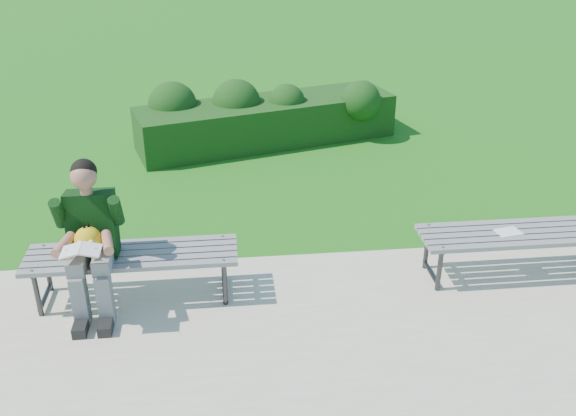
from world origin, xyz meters
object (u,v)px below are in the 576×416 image
at_px(bench_left, 132,258).
at_px(seated_boy, 90,235).
at_px(hedge, 261,116).
at_px(paper_sheet, 508,232).
at_px(bench_right, 518,237).

relative_size(bench_left, seated_boy, 1.37).
height_order(hedge, paper_sheet, hedge).
height_order(hedge, bench_left, hedge).
height_order(hedge, bench_right, hedge).
xyz_separation_m(hedge, bench_left, (-1.37, -3.81, 0.03)).
xyz_separation_m(bench_left, seated_boy, (-0.30, -0.09, 0.30)).
bearing_deg(seated_boy, hedge, 66.86).
relative_size(hedge, seated_boy, 2.85).
distance_m(hedge, bench_right, 4.34).
bearing_deg(paper_sheet, seated_boy, -178.35).
xyz_separation_m(hedge, seated_boy, (-1.67, -3.90, 0.33)).
relative_size(hedge, bench_left, 2.08).
relative_size(bench_left, bench_right, 1.00).
distance_m(bench_right, paper_sheet, 0.12).
xyz_separation_m(bench_right, seated_boy, (-3.76, -0.11, 0.30)).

